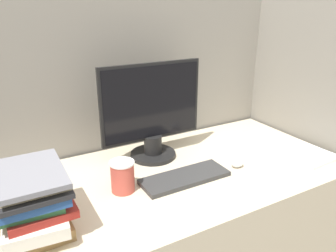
{
  "coord_description": "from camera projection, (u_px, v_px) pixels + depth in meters",
  "views": [
    {
      "loc": [
        -0.65,
        -0.73,
        1.46
      ],
      "look_at": [
        0.01,
        0.43,
        0.96
      ],
      "focal_mm": 35.0,
      "sensor_mm": 36.0,
      "label": 1
    }
  ],
  "objects": [
    {
      "name": "book_stack",
      "position": [
        33.0,
        201.0,
        1.07
      ],
      "size": [
        0.24,
        0.31,
        0.22
      ],
      "color": "olive",
      "rests_on": "desk"
    },
    {
      "name": "paper_pile",
      "position": [
        303.0,
        153.0,
        1.66
      ],
      "size": [
        0.24,
        0.29,
        0.02
      ],
      "color": "white",
      "rests_on": "desk"
    },
    {
      "name": "cubicle_panel_right",
      "position": [
        299.0,
        136.0,
        1.89
      ],
      "size": [
        0.04,
        0.84,
        1.48
      ],
      "color": "gray",
      "rests_on": "ground_plane"
    },
    {
      "name": "keyboard",
      "position": [
        185.0,
        177.0,
        1.42
      ],
      "size": [
        0.39,
        0.14,
        0.02
      ],
      "color": "#333333",
      "rests_on": "desk"
    },
    {
      "name": "coffee_cup",
      "position": [
        123.0,
        176.0,
        1.32
      ],
      "size": [
        0.1,
        0.1,
        0.13
      ],
      "color": "#BF4C3F",
      "rests_on": "desk"
    },
    {
      "name": "mouse",
      "position": [
        237.0,
        163.0,
        1.53
      ],
      "size": [
        0.06,
        0.05,
        0.04
      ],
      "color": "silver",
      "rests_on": "desk"
    },
    {
      "name": "desk",
      "position": [
        171.0,
        241.0,
        1.6
      ],
      "size": [
        1.66,
        0.78,
        0.74
      ],
      "color": "beige",
      "rests_on": "ground_plane"
    },
    {
      "name": "cubicle_panel_rear",
      "position": [
        133.0,
        141.0,
        1.82
      ],
      "size": [
        2.06,
        0.04,
        1.48
      ],
      "color": "gray",
      "rests_on": "ground_plane"
    },
    {
      "name": "monitor",
      "position": [
        152.0,
        116.0,
        1.56
      ],
      "size": [
        0.51,
        0.22,
        0.47
      ],
      "color": "black",
      "rests_on": "desk"
    }
  ]
}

